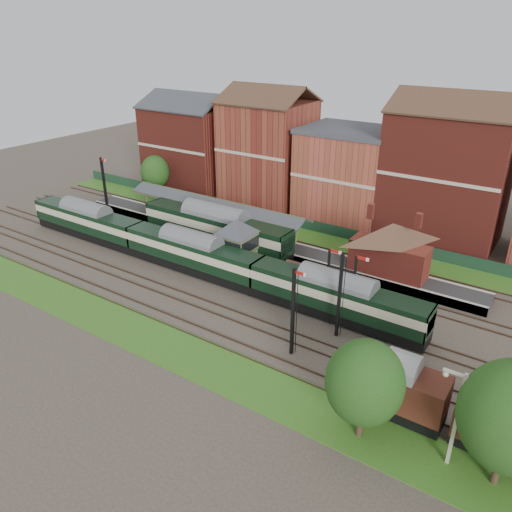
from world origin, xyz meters
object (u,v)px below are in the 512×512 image
Objects in this scene: semaphore_bracket at (340,290)px; platform_railcar at (216,228)px; dmu_train at (192,252)px; goods_van_a at (501,431)px; signal_box at (237,243)px.

semaphore_bracket is 22.49m from platform_railcar.
semaphore_bracket is 0.16× the size of dmu_train.
platform_railcar reaches higher than goods_van_a.
signal_box reaches higher than dmu_train.
semaphore_bracket is 1.46× the size of goods_van_a.
signal_box is 16.16m from semaphore_bracket.
platform_railcar is at bearing 104.70° from dmu_train.
goods_van_a is (33.16, -9.00, -0.40)m from dmu_train.
signal_box is 1.07× the size of goods_van_a.
semaphore_bracket is at bearing -7.57° from dmu_train.
signal_box reaches higher than platform_railcar.
platform_railcar is (-5.48, 3.25, -0.49)m from signal_box.
dmu_train is at bearing 164.82° from goods_van_a.
goods_van_a is (34.87, -15.50, -0.76)m from platform_railcar.
signal_box reaches higher than goods_van_a.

